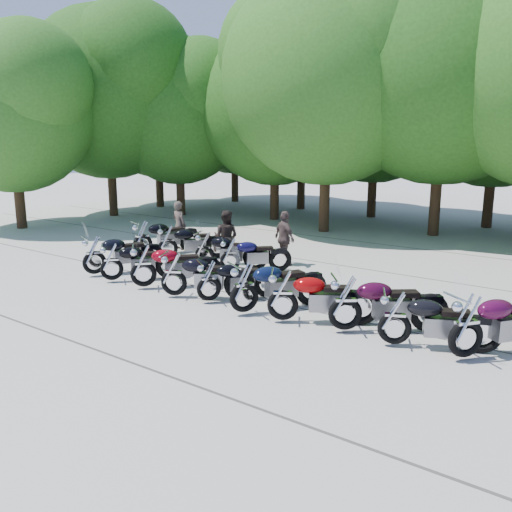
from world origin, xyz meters
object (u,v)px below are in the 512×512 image
Objects in this scene: motorcycle_5 at (244,286)px; motorcycle_10 at (142,237)px; motorcycle_1 at (111,261)px; rider_0 at (179,225)px; motorcycle_2 at (143,264)px; motorcycle_12 at (205,248)px; rider_2 at (285,238)px; motorcycle_9 at (467,324)px; motorcycle_8 at (395,316)px; motorcycle_3 at (174,273)px; rider_1 at (226,237)px; motorcycle_4 at (209,279)px; motorcycle_7 at (346,301)px; motorcycle_13 at (230,253)px; motorcycle_6 at (283,294)px; motorcycle_0 at (94,254)px; motorcycle_11 at (167,241)px.

motorcycle_5 and motorcycle_10 have the same top height.
motorcycle_1 is at bearing 144.48° from motorcycle_10.
rider_0 reaches higher than motorcycle_5.
motorcycle_2 is 2.81m from motorcycle_12.
motorcycle_9 is at bearing 172.46° from rider_2.
motorcycle_9 is at bearing -109.69° from motorcycle_8.
motorcycle_3 reaches higher than motorcycle_1.
motorcycle_12 is 1.30× the size of rider_1.
motorcycle_2 is 3.47m from motorcycle_5.
motorcycle_4 is (2.22, 0.09, -0.08)m from motorcycle_2.
motorcycle_8 is (6.97, 0.07, -0.05)m from motorcycle_2.
motorcycle_7 is 5.71m from motorcycle_13.
motorcycle_9 is 1.12× the size of motorcycle_12.
motorcycle_1 is at bearing 37.57° from motorcycle_4.
motorcycle_3 is 1.35× the size of rider_2.
motorcycle_10 is at bearing 8.72° from motorcycle_4.
motorcycle_13 is (0.74, 2.73, -0.08)m from motorcycle_2.
rider_0 reaches higher than rider_2.
motorcycle_6 is 0.94× the size of motorcycle_9.
motorcycle_0 is at bearing 56.34° from motorcycle_6.
motorcycle_5 is at bearing 179.30° from motorcycle_13.
motorcycle_1 is 4.70m from motorcycle_5.
motorcycle_9 reaches higher than motorcycle_6.
motorcycle_11 is at bearing -38.00° from motorcycle_1.
motorcycle_5 is at bearing -118.70° from motorcycle_3.
motorcycle_4 is at bearing 53.18° from motorcycle_7.
motorcycle_10 is at bearing 45.89° from motorcycle_13.
motorcycle_8 is (2.50, 0.12, -0.04)m from motorcycle_6.
motorcycle_1 is 2.99m from motorcycle_12.
motorcycle_3 reaches higher than motorcycle_4.
motorcycle_5 reaches higher than motorcycle_0.
motorcycle_0 is 2.75m from motorcycle_11.
motorcycle_12 is (-4.79, 2.84, -0.04)m from motorcycle_6.
motorcycle_9 is 8.95m from motorcycle_12.
motorcycle_2 reaches higher than motorcycle_3.
motorcycle_6 is at bearing -138.43° from motorcycle_2.
motorcycle_8 is (1.12, -0.13, -0.06)m from motorcycle_7.
motorcycle_13 is at bearing -17.26° from motorcycle_5.
motorcycle_9 is 1.44× the size of rider_2.
motorcycle_2 reaches higher than motorcycle_11.
motorcycle_0 is at bearing 107.36° from rider_0.
motorcycle_8 is at bearing 41.99° from motorcycle_9.
motorcycle_2 is 4.48m from motorcycle_6.
motorcycle_12 is at bearing -11.63° from motorcycle_4.
motorcycle_3 is 1.05× the size of motorcycle_8.
motorcycle_5 is 3.51m from motorcycle_8.
motorcycle_12 is 3.09m from rider_0.
motorcycle_10 reaches higher than motorcycle_12.
motorcycle_3 is 0.99× the size of motorcycle_6.
rider_2 reaches higher than motorcycle_8.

